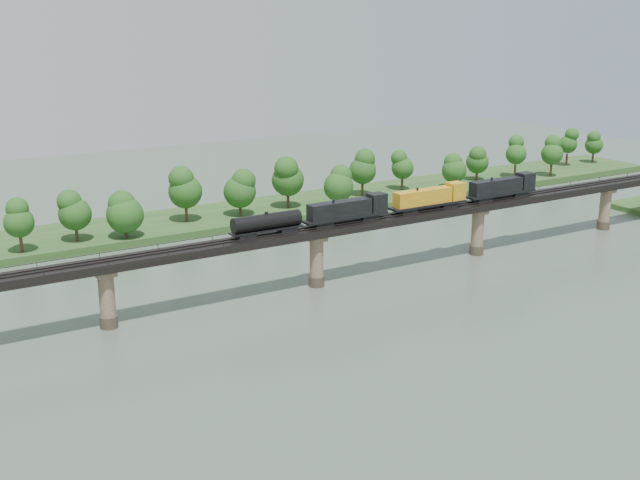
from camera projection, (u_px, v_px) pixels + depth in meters
ground at (413, 339)px, 127.75m from camera, size 400.00×400.00×0.00m
far_bank at (203, 220)px, 197.52m from camera, size 300.00×24.00×1.60m
bridge at (317, 259)px, 150.94m from camera, size 236.00×30.00×11.50m
bridge_superstructure at (316, 226)px, 149.19m from camera, size 220.00×4.90×0.75m
far_treeline at (176, 195)px, 187.55m from camera, size 289.06×17.54×13.60m
freight_train at (403, 203)px, 158.45m from camera, size 72.41×2.82×4.98m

